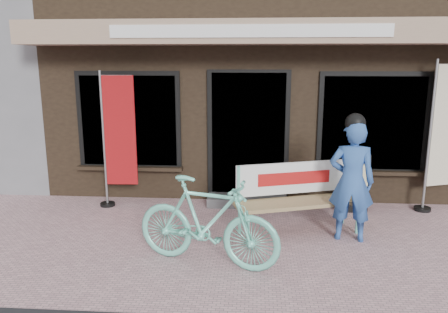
# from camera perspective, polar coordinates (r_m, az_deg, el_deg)

# --- Properties ---
(ground) EXTENTS (70.00, 70.00, 0.00)m
(ground) POSITION_cam_1_polar(r_m,az_deg,el_deg) (5.66, 2.66, -12.05)
(ground) COLOR #C6979D
(ground) RESTS_ON ground
(storefront) EXTENTS (7.00, 6.77, 6.00)m
(storefront) POSITION_cam_1_polar(r_m,az_deg,el_deg) (10.13, 3.64, 16.13)
(storefront) COLOR black
(storefront) RESTS_ON ground
(bench) EXTENTS (1.82, 0.98, 0.96)m
(bench) POSITION_cam_1_polar(r_m,az_deg,el_deg) (6.12, 9.48, -4.64)
(bench) COLOR #71DDC2
(bench) RESTS_ON ground
(person) EXTENTS (0.63, 0.47, 1.70)m
(person) POSITION_cam_1_polar(r_m,az_deg,el_deg) (5.93, 16.34, -2.84)
(person) COLOR #2F57A2
(person) RESTS_ON ground
(bicycle) EXTENTS (1.82, 0.97, 1.05)m
(bicycle) POSITION_cam_1_polar(r_m,az_deg,el_deg) (5.09, -2.22, -8.51)
(bicycle) COLOR #71DDC2
(bicycle) RESTS_ON ground
(nobori_red) EXTENTS (0.64, 0.25, 2.19)m
(nobori_red) POSITION_cam_1_polar(r_m,az_deg,el_deg) (7.15, -13.75, 2.34)
(nobori_red) COLOR gray
(nobori_red) RESTS_ON ground
(nobori_cream) EXTENTS (0.70, 0.37, 2.37)m
(nobori_cream) POSITION_cam_1_polar(r_m,az_deg,el_deg) (7.58, 26.68, 2.61)
(nobori_cream) COLOR gray
(nobori_cream) RESTS_ON ground
(menu_stand) EXTENTS (0.47, 0.16, 0.92)m
(menu_stand) POSITION_cam_1_polar(r_m,az_deg,el_deg) (7.10, 16.64, -3.35)
(menu_stand) COLOR black
(menu_stand) RESTS_ON ground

